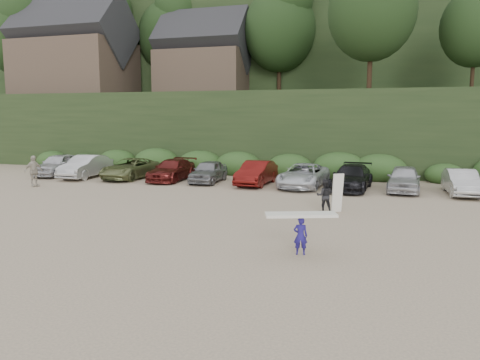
% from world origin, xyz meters
% --- Properties ---
extents(ground, '(120.00, 120.00, 0.00)m').
position_xyz_m(ground, '(0.00, 0.00, 0.00)').
color(ground, tan).
rests_on(ground, ground).
extents(hillside_backdrop, '(90.00, 41.50, 28.00)m').
position_xyz_m(hillside_backdrop, '(-0.26, 35.93, 11.22)').
color(hillside_backdrop, black).
rests_on(hillside_backdrop, ground).
extents(parked_cars, '(39.81, 5.85, 1.62)m').
position_xyz_m(parked_cars, '(1.73, 10.08, 0.73)').
color(parked_cars, silver).
rests_on(parked_cars, ground).
extents(distant_walker, '(0.82, 1.18, 1.87)m').
position_xyz_m(distant_walker, '(-15.66, 5.38, 0.93)').
color(distant_walker, '#A8A08E').
rests_on(distant_walker, ground).
extents(child_surfer, '(2.25, 1.33, 1.31)m').
position_xyz_m(child_surfer, '(2.06, -3.42, 0.89)').
color(child_surfer, navy).
rests_on(child_surfer, ground).
extents(adult_surfer, '(1.23, 0.70, 1.73)m').
position_xyz_m(adult_surfer, '(1.97, 3.22, 0.75)').
color(adult_surfer, black).
rests_on(adult_surfer, ground).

